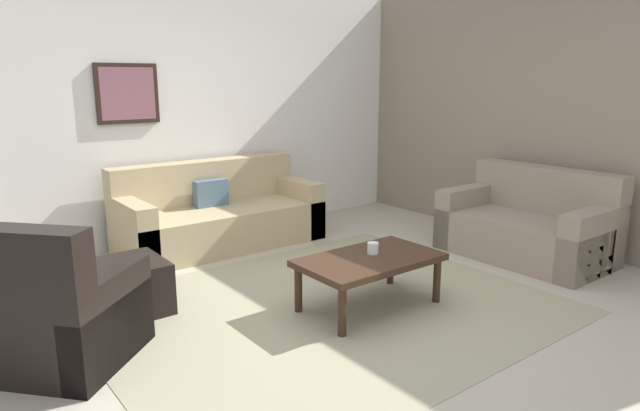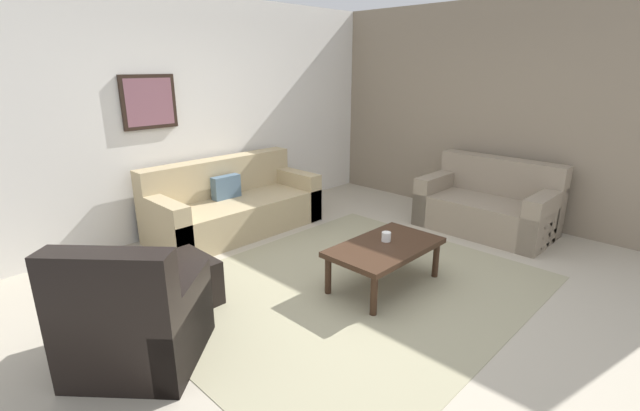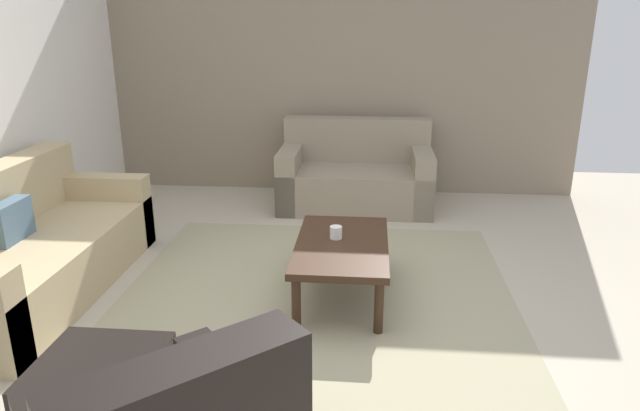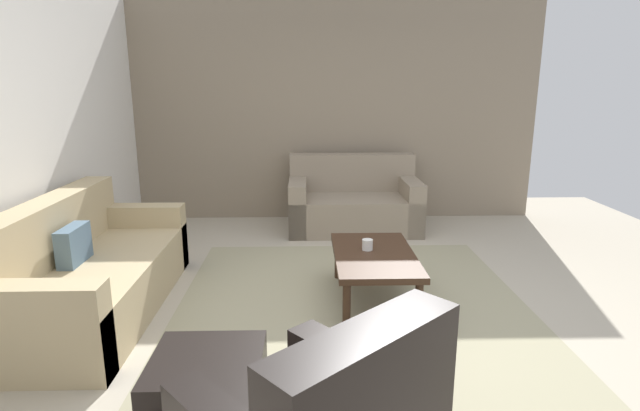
{
  "view_description": "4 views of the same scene",
  "coord_description": "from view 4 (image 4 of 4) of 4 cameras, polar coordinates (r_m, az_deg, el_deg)",
  "views": [
    {
      "loc": [
        -2.48,
        -3.14,
        1.74
      ],
      "look_at": [
        -0.04,
        0.02,
        0.83
      ],
      "focal_mm": 31.02,
      "sensor_mm": 36.0,
      "label": 1
    },
    {
      "loc": [
        -2.82,
        -2.39,
        1.99
      ],
      "look_at": [
        -0.02,
        0.36,
        0.74
      ],
      "focal_mm": 24.75,
      "sensor_mm": 36.0,
      "label": 2
    },
    {
      "loc": [
        -3.43,
        -0.36,
        1.91
      ],
      "look_at": [
        0.29,
        -0.02,
        0.68
      ],
      "focal_mm": 32.3,
      "sensor_mm": 36.0,
      "label": 3
    },
    {
      "loc": [
        -3.49,
        0.37,
        1.73
      ],
      "look_at": [
        0.31,
        0.26,
        0.8
      ],
      "focal_mm": 27.95,
      "sensor_mm": 36.0,
      "label": 4
    }
  ],
  "objects": [
    {
      "name": "ottoman",
      "position": [
        2.77,
        -12.68,
        -20.2
      ],
      "size": [
        0.56,
        0.56,
        0.4
      ],
      "primitive_type": "cube",
      "color": "black",
      "rests_on": "ground_plane"
    },
    {
      "name": "cup",
      "position": [
        4.09,
        5.45,
        -4.49
      ],
      "size": [
        0.09,
        0.09,
        0.09
      ],
      "primitive_type": "cylinder",
      "color": "white",
      "rests_on": "coffee_table"
    },
    {
      "name": "couch_main",
      "position": [
        4.28,
        -25.53,
        -7.23
      ],
      "size": [
        2.1,
        0.91,
        0.88
      ],
      "color": "tan",
      "rests_on": "ground_plane"
    },
    {
      "name": "ground_plane",
      "position": [
        3.91,
        4.02,
        -12.54
      ],
      "size": [
        8.0,
        8.0,
        0.0
      ],
      "primitive_type": "plane",
      "color": "#B2A893"
    },
    {
      "name": "coffee_table",
      "position": [
        4.06,
        6.22,
        -6.1
      ],
      "size": [
        1.1,
        0.64,
        0.41
      ],
      "color": "#382316",
      "rests_on": "ground_plane"
    },
    {
      "name": "couch_loveseat",
      "position": [
        6.13,
        3.8,
        0.19
      ],
      "size": [
        0.91,
        1.55,
        0.88
      ],
      "color": "gray",
      "rests_on": "ground_plane"
    },
    {
      "name": "stone_feature_panel",
      "position": [
        6.51,
        1.63,
        10.85
      ],
      "size": [
        0.12,
        5.2,
        2.8
      ],
      "primitive_type": "cube",
      "color": "gray",
      "rests_on": "ground_plane"
    },
    {
      "name": "area_rug",
      "position": [
        3.91,
        4.03,
        -12.48
      ],
      "size": [
        3.38,
        2.8,
        0.01
      ],
      "primitive_type": "cube",
      "color": "tan",
      "rests_on": "ground_plane"
    }
  ]
}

